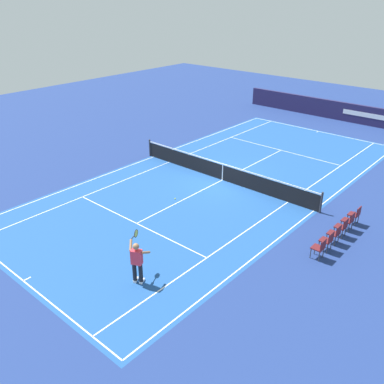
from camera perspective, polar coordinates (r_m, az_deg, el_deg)
name	(u,v)px	position (r m, az deg, el deg)	size (l,w,h in m)	color
ground_plane	(222,180)	(23.19, 4.19, 1.66)	(60.00, 60.00, 0.00)	navy
court_slab	(222,180)	(23.19, 4.19, 1.66)	(24.20, 11.40, 0.00)	#1E4C93
court_line_markings	(222,180)	(23.19, 4.20, 1.67)	(23.85, 11.05, 0.01)	white
tennis_net	(223,172)	(22.99, 4.23, 2.78)	(0.10, 11.70, 1.08)	#2D2D33
stadium_barrier	(342,111)	(36.31, 19.89, 10.38)	(0.26, 17.00, 1.48)	#231E47
tennis_player_near	(137,260)	(14.92, -7.56, -9.30)	(0.91, 0.95, 1.70)	black
tennis_ball	(175,199)	(20.97, -2.34, -0.92)	(0.07, 0.07, 0.07)	#CCE01E
spectator_chair_0	(356,214)	(19.92, 21.56, -2.81)	(0.44, 0.44, 0.88)	#38383D
spectator_chair_1	(349,220)	(19.32, 20.79, -3.59)	(0.44, 0.44, 0.88)	#38383D
spectator_chair_2	(343,226)	(18.72, 19.97, -4.43)	(0.44, 0.44, 0.88)	#38383D
spectator_chair_3	(335,233)	(18.13, 19.10, -5.31)	(0.44, 0.44, 0.88)	#38383D
spectator_chair_4	(328,240)	(17.54, 18.16, -6.26)	(0.44, 0.44, 0.88)	#38383D
spectator_chair_5	(320,247)	(16.97, 17.16, -7.26)	(0.44, 0.44, 0.88)	#38383D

